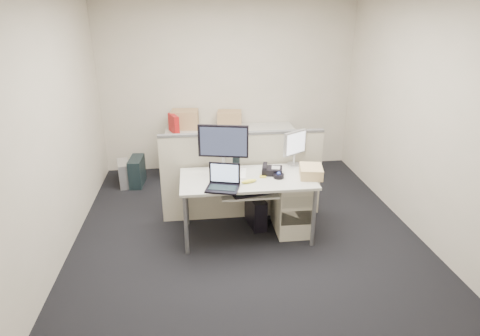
{
  "coord_description": "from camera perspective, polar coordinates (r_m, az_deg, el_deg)",
  "views": [
    {
      "loc": [
        -0.58,
        -4.1,
        2.51
      ],
      "look_at": [
        -0.06,
        0.15,
        0.79
      ],
      "focal_mm": 30.0,
      "sensor_mm": 36.0,
      "label": 1
    }
  ],
  "objects": [
    {
      "name": "floor",
      "position": [
        4.84,
        0.97,
        -9.39
      ],
      "size": [
        4.0,
        4.5,
        0.01
      ],
      "primitive_type": "cube",
      "color": "black",
      "rests_on": "ground"
    },
    {
      "name": "wall_left",
      "position": [
        4.49,
        -25.19,
        4.83
      ],
      "size": [
        0.02,
        4.5,
        2.7
      ],
      "primitive_type": "cube",
      "color": "beige",
      "rests_on": "ground"
    },
    {
      "name": "paper_stack",
      "position": [
        4.6,
        -0.66,
        -0.78
      ],
      "size": [
        0.29,
        0.34,
        0.01
      ],
      "primitive_type": "cube",
      "rotation": [
        0.0,
        0.0,
        -0.16
      ],
      "color": "white",
      "rests_on": "desk"
    },
    {
      "name": "wall_back",
      "position": [
        6.48,
        -1.71,
        11.58
      ],
      "size": [
        4.0,
        0.02,
        2.7
      ],
      "primitive_type": "cube",
      "color": "beige",
      "rests_on": "ground"
    },
    {
      "name": "drawer_pedestal",
      "position": [
        4.82,
        7.42,
        -5.24
      ],
      "size": [
        0.4,
        0.55,
        0.65
      ],
      "primitive_type": "cube",
      "color": "beige",
      "rests_on": "floor"
    },
    {
      "name": "cardboard_box_left",
      "position": [
        6.36,
        -7.82,
        6.8
      ],
      "size": [
        0.43,
        0.34,
        0.31
      ],
      "primitive_type": "cube",
      "rotation": [
        0.0,
        0.0,
        -0.07
      ],
      "color": "#AB8A4E",
      "rests_on": "back_counter"
    },
    {
      "name": "sticky_pad",
      "position": [
        4.53,
        3.28,
        -1.2
      ],
      "size": [
        0.09,
        0.09,
        0.01
      ],
      "primitive_type": "cube",
      "rotation": [
        0.0,
        0.0,
        -0.22
      ],
      "color": "gold",
      "rests_on": "desk"
    },
    {
      "name": "manila_folders",
      "position": [
        4.59,
        10.06,
        -0.49
      ],
      "size": [
        0.3,
        0.36,
        0.12
      ],
      "primitive_type": "cube",
      "rotation": [
        0.0,
        0.0,
        -0.2
      ],
      "color": "tan",
      "rests_on": "desk"
    },
    {
      "name": "pc_tower_spare_dark",
      "position": [
        6.24,
        -14.44,
        -0.47
      ],
      "size": [
        0.21,
        0.46,
        0.42
      ],
      "primitive_type": "cube",
      "rotation": [
        0.0,
        0.0,
        -0.07
      ],
      "color": "black",
      "rests_on": "floor"
    },
    {
      "name": "wall_right",
      "position": [
        4.98,
        24.68,
        6.42
      ],
      "size": [
        0.02,
        4.5,
        2.7
      ],
      "primitive_type": "cube",
      "color": "beige",
      "rests_on": "ground"
    },
    {
      "name": "back_counter",
      "position": [
        6.43,
        -1.34,
        2.35
      ],
      "size": [
        2.0,
        0.6,
        0.72
      ],
      "primitive_type": "cube",
      "color": "beige",
      "rests_on": "floor"
    },
    {
      "name": "monitor_main",
      "position": [
        4.54,
        -2.39,
        2.68
      ],
      "size": [
        0.6,
        0.34,
        0.57
      ],
      "primitive_type": "cube",
      "rotation": [
        0.0,
        0.0,
        -0.22
      ],
      "color": "black",
      "rests_on": "desk"
    },
    {
      "name": "laptop",
      "position": [
        4.17,
        -2.52,
        -1.48
      ],
      "size": [
        0.39,
        0.33,
        0.25
      ],
      "primitive_type": "cube",
      "rotation": [
        0.0,
        0.0,
        -0.28
      ],
      "color": "black",
      "rests_on": "desk"
    },
    {
      "name": "wall_front",
      "position": [
        2.26,
        9.04,
        -9.32
      ],
      "size": [
        4.0,
        0.02,
        2.7
      ],
      "primitive_type": "cube",
      "color": "beige",
      "rests_on": "ground"
    },
    {
      "name": "desk_phone",
      "position": [
        4.61,
        4.59,
        -0.39
      ],
      "size": [
        0.27,
        0.24,
        0.07
      ],
      "primitive_type": "cube",
      "rotation": [
        0.0,
        0.0,
        -0.23
      ],
      "color": "black",
      "rests_on": "desk"
    },
    {
      "name": "keyboard_tray",
      "position": [
        4.39,
        1.34,
        -3.61
      ],
      "size": [
        0.62,
        0.32,
        0.02
      ],
      "primitive_type": "cube",
      "color": "#BAB8B0",
      "rests_on": "desk"
    },
    {
      "name": "cardboard_box_right",
      "position": [
        6.39,
        -1.49,
        6.89
      ],
      "size": [
        0.41,
        0.34,
        0.27
      ],
      "primitive_type": "cube",
      "rotation": [
        0.0,
        0.0,
        -0.13
      ],
      "color": "#AB8A4E",
      "rests_on": "back_counter"
    },
    {
      "name": "trackball",
      "position": [
        4.51,
        5.52,
        -1.14
      ],
      "size": [
        0.12,
        0.12,
        0.05
      ],
      "primitive_type": "cylinder",
      "rotation": [
        0.0,
        0.0,
        0.05
      ],
      "color": "black",
      "rests_on": "desk"
    },
    {
      "name": "monitor_small",
      "position": [
        4.84,
        7.77,
        2.75
      ],
      "size": [
        0.38,
        0.33,
        0.42
      ],
      "primitive_type": "cube",
      "rotation": [
        0.0,
        0.0,
        0.56
      ],
      "color": "#B7B7BC",
      "rests_on": "desk"
    },
    {
      "name": "cellphone",
      "position": [
        4.53,
        -0.94,
        -1.13
      ],
      "size": [
        0.07,
        0.11,
        0.01
      ],
      "primitive_type": "cube",
      "rotation": [
        0.0,
        0.0,
        0.14
      ],
      "color": "black",
      "rests_on": "desk"
    },
    {
      "name": "pc_tower_spare_silver",
      "position": [
        6.27,
        -16.16,
        -0.76
      ],
      "size": [
        0.24,
        0.42,
        0.37
      ],
      "primitive_type": "cube",
      "rotation": [
        0.0,
        0.0,
        0.21
      ],
      "color": "#B7B7BC",
      "rests_on": "floor"
    },
    {
      "name": "desk",
      "position": [
        4.53,
        1.02,
        -2.13
      ],
      "size": [
        1.5,
        0.75,
        0.73
      ],
      "color": "#BAB8B0",
      "rests_on": "floor"
    },
    {
      "name": "keyboard",
      "position": [
        4.35,
        1.82,
        -3.54
      ],
      "size": [
        0.47,
        0.26,
        0.02
      ],
      "primitive_type": "cube",
      "rotation": [
        0.0,
        0.0,
        0.23
      ],
      "color": "black",
      "rests_on": "keyboard_tray"
    },
    {
      "name": "pc_tower_desk",
      "position": [
        4.94,
        2.25,
        -6.15
      ],
      "size": [
        0.23,
        0.43,
        0.38
      ],
      "primitive_type": "cube",
      "rotation": [
        0.0,
        0.0,
        0.16
      ],
      "color": "black",
      "rests_on": "floor"
    },
    {
      "name": "travel_mug",
      "position": [
        4.66,
        -0.55,
        0.66
      ],
      "size": [
        0.09,
        0.09,
        0.18
      ],
      "primitive_type": "cylinder",
      "rotation": [
        0.0,
        0.0,
        -0.08
      ],
      "color": "black",
      "rests_on": "desk"
    },
    {
      "name": "cubicle_partition",
      "position": [
        4.98,
        0.31,
        -1.27
      ],
      "size": [
        2.0,
        0.06,
        1.1
      ],
      "primitive_type": "cube",
      "color": "#ADA790",
      "rests_on": "floor"
    },
    {
      "name": "red_binder",
      "position": [
        6.16,
        -9.41,
        6.14
      ],
      "size": [
        0.18,
        0.32,
        0.3
      ],
      "primitive_type": "cube",
      "rotation": [
        0.0,
        0.0,
        0.35
      ],
      "color": "#AD1314",
      "rests_on": "back_counter"
    },
    {
      "name": "banana",
      "position": [
        4.36,
        1.3,
        -1.9
      ],
      "size": [
        0.19,
        0.1,
        0.04
      ],
      "primitive_type": "ellipsoid",
      "rotation": [
        0.0,
        0.0,
        0.29
      ],
      "color": "yellow",
      "rests_on": "desk"
    }
  ]
}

